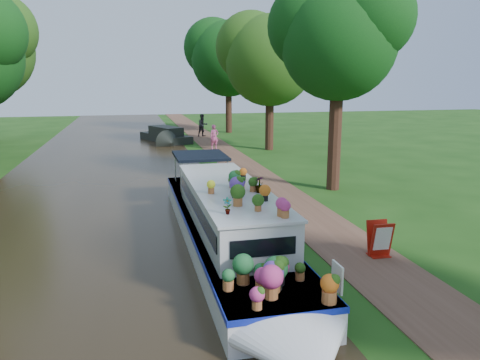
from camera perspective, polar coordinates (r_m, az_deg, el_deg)
name	(u,v)px	position (r m, az deg, el deg)	size (l,w,h in m)	color
ground	(270,213)	(16.98, 3.66, -4.06)	(100.00, 100.00, 0.00)	#184010
canal_water	(97,225)	(16.33, -17.01, -5.22)	(10.00, 100.00, 0.02)	black
towpath	(301,211)	(17.35, 7.46, -3.73)	(2.20, 100.00, 0.03)	#533626
plant_boat	(228,222)	(13.02, -1.41, -5.20)	(2.29, 13.52, 2.29)	silver
tree_near_overhang	(338,33)	(20.61, 11.90, 17.11)	(5.52, 5.28, 8.99)	black
tree_near_mid	(270,53)	(32.08, 3.65, 15.19)	(6.90, 6.60, 9.40)	black
tree_near_far	(228,52)	(42.65, -1.47, 15.28)	(7.59, 7.26, 10.30)	black
second_boat	(166,136)	(36.61, -9.02, 5.35)	(3.80, 6.50, 1.18)	black
sandwich_board	(380,241)	(13.31, 16.68, -7.08)	(0.61, 0.49, 0.97)	#9E160B
pedestrian_pink	(214,137)	(32.37, -3.15, 5.28)	(0.61, 0.40, 1.67)	#C65198
pedestrian_dark	(203,125)	(39.61, -4.57, 6.67)	(0.91, 0.71, 1.87)	black
verge_plant	(256,193)	(18.91, 1.94, -1.63)	(0.42, 0.36, 0.46)	#1F6921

